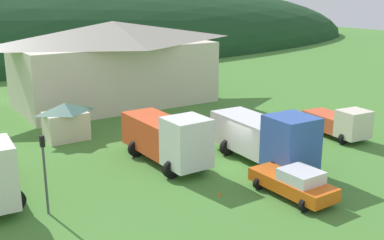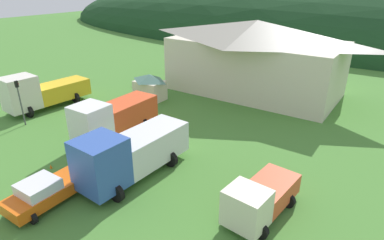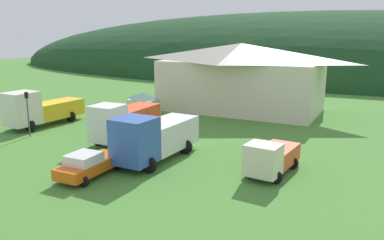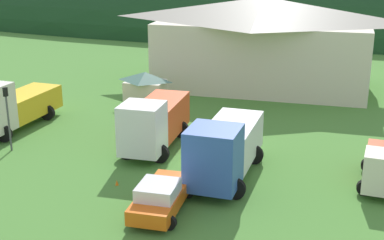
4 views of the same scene
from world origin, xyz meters
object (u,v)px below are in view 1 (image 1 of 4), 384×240
Objects in this scene: box_truck_blue at (266,136)px; traffic_light_west at (44,166)px; depot_building at (114,62)px; play_shed_cream at (66,121)px; heavy_rig_white at (168,137)px; light_truck_cream at (340,122)px; traffic_cone_near_pickup at (220,196)px; service_pickup_orange at (294,182)px.

traffic_light_west is (-13.59, 0.67, 0.66)m from box_truck_blue.
play_shed_cream is (-7.85, -8.64, -2.64)m from depot_building.
heavy_rig_white reaches higher than play_shed_cream.
box_truck_blue is at bearing -2.80° from traffic_light_west.
light_truck_cream is at bearing -64.45° from depot_building.
light_truck_cream is (9.29, -19.44, -2.89)m from depot_building.
traffic_cone_near_pickup is at bearing -2.22° from heavy_rig_white.
traffic_light_west reaches higher than play_shed_cream.
box_truck_blue reaches higher than traffic_cone_near_pickup.
box_truck_blue is at bearing 23.86° from traffic_cone_near_pickup.
play_shed_cream reaches higher than service_pickup_orange.
box_truck_blue is 8.40m from light_truck_cream.
play_shed_cream is at bearing -158.81° from service_pickup_orange.
heavy_rig_white reaches higher than traffic_cone_near_pickup.
box_truck_blue is at bearing 55.98° from heavy_rig_white.
traffic_cone_near_pickup is (-13.61, -3.46, -1.18)m from light_truck_cream.
depot_building is 2.40× the size of box_truck_blue.
traffic_light_west reaches higher than light_truck_cream.
depot_building is 4.81× the size of traffic_light_west.
depot_building reaches higher than box_truck_blue.
play_shed_cream is 14.83m from box_truck_blue.
light_truck_cream is (13.47, -2.27, -0.60)m from heavy_rig_white.
heavy_rig_white is at bearing -94.28° from light_truck_cream.
heavy_rig_white is 13.67m from light_truck_cream.
box_truck_blue is 6.07m from traffic_cone_near_pickup.
play_shed_cream is 0.65× the size of service_pickup_orange.
light_truck_cream is 11.84m from service_pickup_orange.
light_truck_cream is at bearing 79.62° from heavy_rig_white.
light_truck_cream is 21.94m from traffic_light_west.
service_pickup_orange is at bearing -67.70° from play_shed_cream.
depot_building is 11.97m from play_shed_cream.
service_pickup_orange is (6.76, -16.47, -0.60)m from play_shed_cream.
box_truck_blue is (0.99, -20.55, -2.25)m from depot_building.
heavy_rig_white is (3.67, -8.52, 0.35)m from play_shed_cream.
depot_building is 17.82m from heavy_rig_white.
play_shed_cream is 17.82m from service_pickup_orange.
light_truck_cream is (8.31, 1.11, -0.64)m from box_truck_blue.
traffic_light_west is at bearing -73.00° from heavy_rig_white.
depot_building is 6.04× the size of play_shed_cream.
service_pickup_orange is at bearing -22.10° from box_truck_blue.
box_truck_blue is (8.83, -11.90, 0.39)m from play_shed_cream.
service_pickup_orange is 4.00m from traffic_cone_near_pickup.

